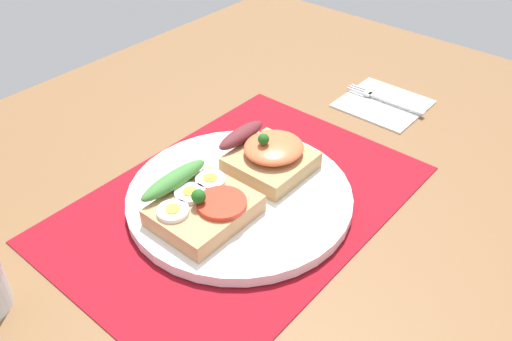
% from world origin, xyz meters
% --- Properties ---
extents(ground_plane, '(1.20, 0.90, 0.03)m').
position_xyz_m(ground_plane, '(0.00, 0.00, -0.02)').
color(ground_plane, brown).
extents(placemat, '(0.43, 0.30, 0.00)m').
position_xyz_m(placemat, '(0.00, 0.00, 0.00)').
color(placemat, maroon).
rests_on(placemat, ground_plane).
extents(plate, '(0.27, 0.27, 0.01)m').
position_xyz_m(plate, '(0.00, 0.00, 0.01)').
color(plate, white).
rests_on(plate, placemat).
extents(sandwich_egg_tomato, '(0.11, 0.10, 0.04)m').
position_xyz_m(sandwich_egg_tomato, '(-0.06, 0.00, 0.03)').
color(sandwich_egg_tomato, tan).
rests_on(sandwich_egg_tomato, plate).
extents(sandwich_salmon, '(0.09, 0.10, 0.05)m').
position_xyz_m(sandwich_salmon, '(0.06, 0.00, 0.04)').
color(sandwich_salmon, tan).
rests_on(sandwich_salmon, plate).
extents(napkin, '(0.12, 0.12, 0.01)m').
position_xyz_m(napkin, '(0.32, -0.01, 0.00)').
color(napkin, white).
rests_on(napkin, ground_plane).
extents(fork, '(0.02, 0.13, 0.00)m').
position_xyz_m(fork, '(0.32, -0.01, 0.01)').
color(fork, '#B7B7BC').
rests_on(fork, napkin).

